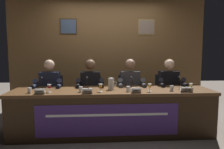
% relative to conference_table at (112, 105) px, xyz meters
% --- Properties ---
extents(ground_plane, '(12.00, 12.00, 0.00)m').
position_rel_conference_table_xyz_m(ground_plane, '(0.00, 0.12, -0.51)').
color(ground_plane, '#70665B').
extents(wall_back_panelled, '(4.51, 0.14, 2.60)m').
position_rel_conference_table_xyz_m(wall_back_panelled, '(0.00, 1.65, 0.79)').
color(wall_back_panelled, brown).
rests_on(wall_back_panelled, ground_plane).
extents(conference_table, '(3.31, 0.85, 0.74)m').
position_rel_conference_table_xyz_m(conference_table, '(0.00, 0.00, 0.00)').
color(conference_table, brown).
rests_on(conference_table, ground_plane).
extents(chair_far_left, '(0.44, 0.44, 0.91)m').
position_rel_conference_table_xyz_m(chair_far_left, '(-1.13, 0.72, -0.07)').
color(chair_far_left, black).
rests_on(chair_far_left, ground_plane).
extents(panelist_far_left, '(0.51, 0.48, 1.23)m').
position_rel_conference_table_xyz_m(panelist_far_left, '(-1.13, 0.52, 0.21)').
color(panelist_far_left, black).
rests_on(panelist_far_left, ground_plane).
extents(nameplate_far_left, '(0.15, 0.06, 0.08)m').
position_rel_conference_table_xyz_m(nameplate_far_left, '(-1.10, -0.22, 0.27)').
color(nameplate_far_left, white).
rests_on(nameplate_far_left, conference_table).
extents(juice_glass_far_left, '(0.06, 0.06, 0.12)m').
position_rel_conference_table_xyz_m(juice_glass_far_left, '(-0.99, -0.08, 0.32)').
color(juice_glass_far_left, white).
rests_on(juice_glass_far_left, conference_table).
extents(water_cup_far_left, '(0.06, 0.06, 0.08)m').
position_rel_conference_table_xyz_m(water_cup_far_left, '(-1.27, -0.13, 0.27)').
color(water_cup_far_left, silver).
rests_on(water_cup_far_left, conference_table).
extents(microphone_far_left, '(0.06, 0.17, 0.22)m').
position_rel_conference_table_xyz_m(microphone_far_left, '(-1.15, 0.05, 0.31)').
color(microphone_far_left, black).
rests_on(microphone_far_left, conference_table).
extents(chair_center_left, '(0.44, 0.44, 0.91)m').
position_rel_conference_table_xyz_m(chair_center_left, '(-0.37, 0.72, -0.07)').
color(chair_center_left, black).
rests_on(chair_center_left, ground_plane).
extents(panelist_center_left, '(0.51, 0.48, 1.23)m').
position_rel_conference_table_xyz_m(panelist_center_left, '(-0.37, 0.52, 0.21)').
color(panelist_center_left, black).
rests_on(panelist_center_left, ground_plane).
extents(nameplate_center_left, '(0.16, 0.06, 0.08)m').
position_rel_conference_table_xyz_m(nameplate_center_left, '(-0.39, -0.22, 0.27)').
color(nameplate_center_left, white).
rests_on(nameplate_center_left, conference_table).
extents(juice_glass_center_left, '(0.06, 0.06, 0.12)m').
position_rel_conference_table_xyz_m(juice_glass_center_left, '(-0.19, -0.08, 0.32)').
color(juice_glass_center_left, white).
rests_on(juice_glass_center_left, conference_table).
extents(water_cup_center_left, '(0.06, 0.06, 0.08)m').
position_rel_conference_table_xyz_m(water_cup_center_left, '(-0.50, -0.09, 0.27)').
color(water_cup_center_left, silver).
rests_on(water_cup_center_left, conference_table).
extents(microphone_center_left, '(0.06, 0.17, 0.22)m').
position_rel_conference_table_xyz_m(microphone_center_left, '(-0.41, 0.06, 0.31)').
color(microphone_center_left, black).
rests_on(microphone_center_left, conference_table).
extents(chair_center_right, '(0.44, 0.44, 0.91)m').
position_rel_conference_table_xyz_m(chair_center_right, '(0.38, 0.72, -0.07)').
color(chair_center_right, black).
rests_on(chair_center_right, ground_plane).
extents(panelist_center_right, '(0.51, 0.48, 1.23)m').
position_rel_conference_table_xyz_m(panelist_center_right, '(0.38, 0.52, 0.21)').
color(panelist_center_right, black).
rests_on(panelist_center_right, ground_plane).
extents(nameplate_center_right, '(0.15, 0.06, 0.08)m').
position_rel_conference_table_xyz_m(nameplate_center_right, '(0.35, -0.22, 0.27)').
color(nameplate_center_right, white).
rests_on(nameplate_center_right, conference_table).
extents(juice_glass_center_right, '(0.06, 0.06, 0.12)m').
position_rel_conference_table_xyz_m(juice_glass_center_right, '(0.59, -0.11, 0.32)').
color(juice_glass_center_right, white).
rests_on(juice_glass_center_right, conference_table).
extents(water_cup_center_right, '(0.06, 0.06, 0.08)m').
position_rel_conference_table_xyz_m(water_cup_center_right, '(0.25, -0.11, 0.27)').
color(water_cup_center_right, silver).
rests_on(water_cup_center_right, conference_table).
extents(microphone_center_right, '(0.06, 0.17, 0.22)m').
position_rel_conference_table_xyz_m(microphone_center_right, '(0.33, 0.02, 0.31)').
color(microphone_center_right, black).
rests_on(microphone_center_right, conference_table).
extents(chair_far_right, '(0.44, 0.44, 0.91)m').
position_rel_conference_table_xyz_m(chair_far_right, '(1.13, 0.72, -0.07)').
color(chair_far_right, black).
rests_on(chair_far_right, ground_plane).
extents(panelist_far_right, '(0.51, 0.48, 1.23)m').
position_rel_conference_table_xyz_m(panelist_far_right, '(1.13, 0.52, 0.21)').
color(panelist_far_right, black).
rests_on(panelist_far_right, ground_plane).
extents(nameplate_far_right, '(0.20, 0.06, 0.08)m').
position_rel_conference_table_xyz_m(nameplate_far_right, '(1.15, -0.20, 0.27)').
color(nameplate_far_right, white).
rests_on(nameplate_far_right, conference_table).
extents(juice_glass_far_right, '(0.06, 0.06, 0.12)m').
position_rel_conference_table_xyz_m(juice_glass_far_right, '(1.26, -0.12, 0.32)').
color(juice_glass_far_right, white).
rests_on(juice_glass_far_right, conference_table).
extents(water_cup_far_right, '(0.06, 0.06, 0.08)m').
position_rel_conference_table_xyz_m(water_cup_far_right, '(0.95, -0.10, 0.27)').
color(water_cup_far_right, silver).
rests_on(water_cup_far_right, conference_table).
extents(microphone_far_right, '(0.06, 0.17, 0.22)m').
position_rel_conference_table_xyz_m(microphone_far_right, '(1.16, 0.04, 0.31)').
color(microphone_far_right, black).
rests_on(microphone_far_right, conference_table).
extents(water_pitcher_central, '(0.15, 0.10, 0.21)m').
position_rel_conference_table_xyz_m(water_pitcher_central, '(-0.01, 0.10, 0.33)').
color(water_pitcher_central, silver).
rests_on(water_pitcher_central, conference_table).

